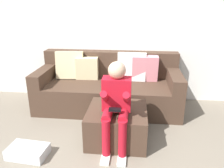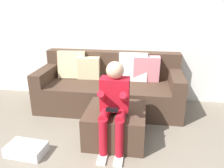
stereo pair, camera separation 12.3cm
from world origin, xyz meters
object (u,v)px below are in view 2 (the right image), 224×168
person_seated (114,101)px  storage_bin (26,149)px  couch_sectional (110,87)px  ottoman (116,124)px

person_seated → storage_bin: bearing=-162.9°
couch_sectional → ottoman: bearing=-76.8°
person_seated → storage_bin: (-1.02, -0.31, -0.57)m
couch_sectional → storage_bin: (-0.78, -1.49, -0.29)m
ottoman → person_seated: 0.45m
ottoman → couch_sectional: bearing=103.2°
ottoman → person_seated: (0.00, -0.17, 0.42)m
ottoman → person_seated: bearing=-89.8°
ottoman → storage_bin: (-1.02, -0.49, -0.15)m
ottoman → person_seated: size_ratio=0.70×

